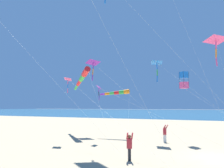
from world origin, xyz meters
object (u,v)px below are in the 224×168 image
object	(u,v)px
kite_delta_magenta_far_left	(69,80)
kite_box_small_distant	(184,80)
kite_delta_yellow_midlevel	(93,63)
kite_delta_long_streamer_left	(216,40)
person_adult_flyer	(165,132)
person_child_green_jacket	(129,145)
kite_windsock_blue_topmost	(118,93)
kite_windsock_striped_overhead	(83,77)
kite_delta_rainbow_low_near	(100,88)
kite_delta_teal_far_right	(157,63)

from	to	relation	value
kite_delta_magenta_far_left	kite_box_small_distant	distance (m)	11.75
kite_delta_yellow_midlevel	kite_delta_long_streamer_left	size ratio (longest dim) A/B	1.18
person_adult_flyer	kite_delta_magenta_far_left	distance (m)	11.09
kite_delta_yellow_midlevel	person_child_green_jacket	bearing A→B (deg)	-140.66
kite_windsock_blue_topmost	kite_delta_long_streamer_left	world-z (taller)	kite_delta_long_streamer_left
kite_windsock_striped_overhead	kite_delta_magenta_far_left	bearing A→B (deg)	-161.70
kite_windsock_blue_topmost	kite_delta_long_streamer_left	bearing A→B (deg)	-83.14
kite_windsock_blue_topmost	kite_delta_rainbow_low_near	bearing A→B (deg)	174.97
person_adult_flyer	kite_delta_yellow_midlevel	distance (m)	13.29
person_adult_flyer	kite_delta_teal_far_right	bearing A→B (deg)	61.76
kite_delta_magenta_far_left	kite_box_small_distant	xyz separation A→B (m)	(4.85, -10.70, -0.07)
person_adult_flyer	kite_windsock_striped_overhead	bearing A→B (deg)	83.15
kite_delta_yellow_midlevel	kite_delta_teal_far_right	xyz separation A→B (m)	(-2.36, -9.18, -1.21)
person_adult_flyer	kite_delta_yellow_midlevel	bearing A→B (deg)	74.50
kite_delta_magenta_far_left	kite_windsock_striped_overhead	bearing A→B (deg)	18.30
kite_delta_magenta_far_left	person_adult_flyer	bearing A→B (deg)	-64.41
person_adult_flyer	kite_delta_magenta_far_left	xyz separation A→B (m)	(-4.20, 8.77, 5.32)
kite_windsock_blue_topmost	kite_delta_yellow_midlevel	xyz separation A→B (m)	(1.01, 4.11, 4.16)
kite_delta_rainbow_low_near	kite_windsock_striped_overhead	world-z (taller)	kite_windsock_striped_overhead
kite_delta_yellow_midlevel	kite_delta_long_streamer_left	bearing A→B (deg)	-88.88
kite_delta_rainbow_low_near	kite_delta_yellow_midlevel	bearing A→B (deg)	36.62
kite_delta_teal_far_right	kite_box_small_distant	xyz separation A→B (m)	(0.26, -2.65, -1.95)
person_adult_flyer	kite_delta_yellow_midlevel	world-z (taller)	kite_delta_yellow_midlevel
kite_delta_teal_far_right	kite_box_small_distant	bearing A→B (deg)	-84.31
kite_delta_long_streamer_left	kite_delta_teal_far_right	size ratio (longest dim) A/B	1.05
kite_delta_teal_far_right	kite_windsock_striped_overhead	world-z (taller)	kite_delta_teal_far_right
kite_delta_rainbow_low_near	kite_delta_teal_far_right	distance (m)	6.62
person_adult_flyer	kite_delta_teal_far_right	distance (m)	7.26
person_child_green_jacket	kite_windsock_blue_topmost	bearing A→B (deg)	26.86
person_child_green_jacket	kite_delta_rainbow_low_near	size ratio (longest dim) A/B	0.15
person_adult_flyer	kite_delta_teal_far_right	world-z (taller)	kite_delta_teal_far_right
kite_delta_rainbow_low_near	person_adult_flyer	bearing A→B (deg)	-69.42
person_child_green_jacket	kite_delta_yellow_midlevel	xyz separation A→B (m)	(11.50, 9.42, 8.36)
kite_windsock_blue_topmost	kite_delta_teal_far_right	distance (m)	6.02
person_adult_flyer	kite_box_small_distant	distance (m)	5.64
person_child_green_jacket	kite_delta_yellow_midlevel	distance (m)	17.06
person_child_green_jacket	kite_windsock_striped_overhead	bearing A→B (deg)	45.22
kite_windsock_striped_overhead	kite_delta_rainbow_low_near	bearing A→B (deg)	-128.92
person_child_green_jacket	kite_windsock_blue_topmost	distance (m)	12.48
kite_delta_long_streamer_left	kite_delta_magenta_far_left	world-z (taller)	kite_delta_long_streamer_left
kite_windsock_blue_topmost	kite_delta_yellow_midlevel	world-z (taller)	kite_delta_yellow_midlevel
person_adult_flyer	person_child_green_jacket	size ratio (longest dim) A/B	0.94
kite_delta_magenta_far_left	kite_delta_long_streamer_left	bearing A→B (deg)	-62.38
kite_delta_teal_far_right	person_child_green_jacket	bearing A→B (deg)	-178.51
kite_delta_rainbow_low_near	kite_delta_magenta_far_left	size ratio (longest dim) A/B	1.01
kite_delta_long_streamer_left	kite_box_small_distant	distance (m)	5.91
kite_windsock_blue_topmost	kite_delta_yellow_midlevel	distance (m)	5.93
person_adult_flyer	kite_box_small_distant	xyz separation A→B (m)	(0.65, -1.93, 5.26)
kite_delta_rainbow_low_near	kite_delta_long_streamer_left	xyz separation A→B (m)	(5.35, -11.21, 5.12)
kite_delta_magenta_far_left	kite_delta_teal_far_right	world-z (taller)	kite_delta_teal_far_right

